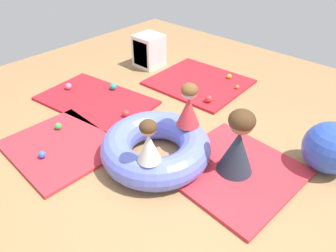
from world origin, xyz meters
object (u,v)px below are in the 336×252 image
object	(u,v)px
child_in_red	(188,105)
play_ball_pink	(68,86)
storage_cube	(148,51)
adult_seated	(238,143)
play_ball_teal	(113,87)
inflatable_cushion	(156,147)
exercise_ball_large	(330,148)
play_ball_green	(58,126)
play_ball_yellow	(229,76)
play_ball_orange	(237,87)
child_in_white	(149,142)
play_ball_blue	(42,155)
play_ball_red	(126,113)
play_ball_red_second	(209,99)

from	to	relation	value
child_in_red	play_ball_pink	size ratio (longest dim) A/B	5.06
storage_cube	adult_seated	bearing A→B (deg)	-26.62
play_ball_teal	adult_seated	bearing A→B (deg)	-6.68
inflatable_cushion	exercise_ball_large	size ratio (longest dim) A/B	2.19
play_ball_green	play_ball_teal	bearing A→B (deg)	105.02
play_ball_yellow	exercise_ball_large	bearing A→B (deg)	-29.29
play_ball_orange	play_ball_green	bearing A→B (deg)	-113.98
child_in_white	play_ball_pink	world-z (taller)	child_in_white
play_ball_blue	exercise_ball_large	distance (m)	3.14
child_in_white	play_ball_green	world-z (taller)	child_in_white
child_in_white	play_ball_yellow	distance (m)	2.71
play_ball_green	play_ball_pink	size ratio (longest dim) A/B	0.83
play_ball_yellow	play_ball_orange	world-z (taller)	play_ball_yellow
play_ball_yellow	play_ball_orange	xyz separation A→B (m)	(0.29, -0.22, -0.01)
adult_seated	storage_cube	size ratio (longest dim) A/B	1.33
child_in_white	child_in_red	size ratio (longest dim) A/B	0.90
play_ball_red	play_ball_teal	bearing A→B (deg)	152.69
child_in_white	play_ball_green	bearing A→B (deg)	143.63
exercise_ball_large	storage_cube	bearing A→B (deg)	169.71
child_in_white	child_in_red	bearing A→B (deg)	57.97
play_ball_pink	exercise_ball_large	size ratio (longest dim) A/B	0.18
play_ball_green	storage_cube	size ratio (longest dim) A/B	0.15
child_in_red	exercise_ball_large	size ratio (longest dim) A/B	0.91
child_in_white	play_ball_yellow	xyz separation A→B (m)	(-0.73, 2.56, -0.49)
play_ball_blue	inflatable_cushion	bearing A→B (deg)	43.30
inflatable_cushion	play_ball_blue	bearing A→B (deg)	-136.70
child_in_red	adult_seated	distance (m)	0.67
play_ball_green	play_ball_orange	world-z (taller)	play_ball_green
play_ball_teal	play_ball_pink	world-z (taller)	same
child_in_white	play_ball_teal	world-z (taller)	child_in_white
adult_seated	play_ball_pink	distance (m)	2.91
play_ball_green	play_ball_pink	world-z (taller)	play_ball_pink
inflatable_cushion	storage_cube	distance (m)	2.58
play_ball_teal	play_ball_red_second	bearing A→B (deg)	27.42
child_in_red	play_ball_red_second	xyz separation A→B (m)	(-0.41, 0.99, -0.50)
play_ball_red	play_ball_teal	size ratio (longest dim) A/B	0.98
play_ball_red_second	exercise_ball_large	world-z (taller)	exercise_ball_large
play_ball_red	play_ball_orange	size ratio (longest dim) A/B	1.59
child_in_red	adult_seated	xyz separation A→B (m)	(0.64, 0.03, -0.19)
adult_seated	play_ball_orange	xyz separation A→B (m)	(-0.97, 1.60, -0.33)
child_in_white	play_ball_blue	xyz separation A→B (m)	(-1.17, -0.55, -0.49)
inflatable_cushion	play_ball_green	size ratio (longest dim) A/B	14.54
child_in_white	play_ball_pink	size ratio (longest dim) A/B	4.54
play_ball_red	child_in_white	bearing A→B (deg)	-30.20
play_ball_blue	child_in_white	bearing A→B (deg)	24.98
play_ball_green	storage_cube	xyz separation A→B (m)	(-0.60, 2.20, 0.20)
inflatable_cushion	child_in_red	size ratio (longest dim) A/B	2.40
play_ball_red	play_ball_red_second	distance (m)	1.21
adult_seated	storage_cube	world-z (taller)	adult_seated
inflatable_cushion	play_ball_red	distance (m)	0.93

